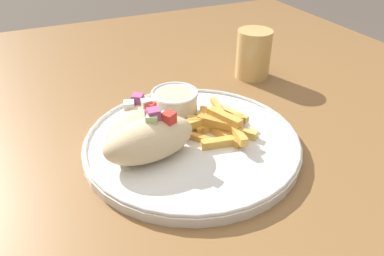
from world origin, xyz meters
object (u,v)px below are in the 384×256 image
fries_pile (216,124)px  sauce_ramekin (175,102)px  plate (192,142)px  water_glass (253,56)px  pita_sandwich_near (150,139)px  pita_sandwich_far (136,129)px

fries_pile → sauce_ramekin: sauce_ramekin is taller
plate → fries_pile: fries_pile is taller
sauce_ramekin → water_glass: water_glass is taller
plate → sauce_ramekin: bearing=85.8°
plate → pita_sandwich_near: pita_sandwich_near is taller
sauce_ramekin → water_glass: bearing=24.9°
pita_sandwich_near → fries_pile: size_ratio=1.02×
plate → water_glass: bearing=39.2°
plate → fries_pile: 0.05m
pita_sandwich_far → water_glass: size_ratio=1.44×
pita_sandwich_near → sauce_ramekin: bearing=44.3°
pita_sandwich_near → sauce_ramekin: 0.12m
water_glass → pita_sandwich_near: bearing=-146.3°
plate → pita_sandwich_near: size_ratio=2.35×
pita_sandwich_far → fries_pile: 0.12m
fries_pile → sauce_ramekin: (-0.04, 0.07, 0.01)m
plate → water_glass: water_glass is taller
pita_sandwich_near → pita_sandwich_far: pita_sandwich_near is taller
pita_sandwich_far → plate: bearing=-63.2°
fries_pile → water_glass: 0.24m
pita_sandwich_far → sauce_ramekin: pita_sandwich_far is taller
pita_sandwich_far → water_glass: 0.33m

